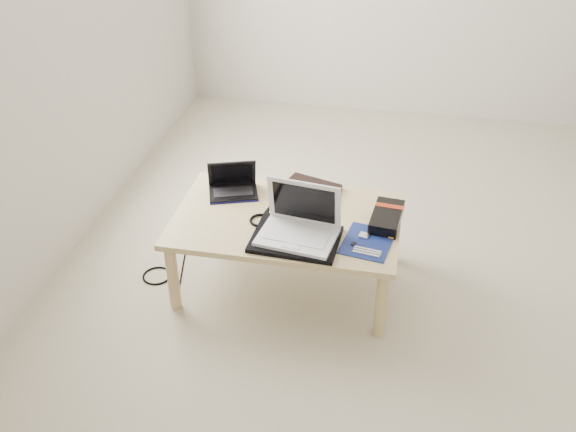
% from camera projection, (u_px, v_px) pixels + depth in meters
% --- Properties ---
extents(ground, '(4.00, 4.00, 0.00)m').
position_uv_depth(ground, '(436.00, 267.00, 3.45)').
color(ground, beige).
rests_on(ground, ground).
extents(coffee_table, '(1.10, 0.70, 0.40)m').
position_uv_depth(coffee_table, '(287.00, 226.00, 3.16)').
color(coffee_table, tan).
rests_on(coffee_table, ground).
extents(book, '(0.34, 0.31, 0.03)m').
position_uv_depth(book, '(309.00, 190.00, 3.31)').
color(book, black).
rests_on(book, coffee_table).
extents(netbook, '(0.29, 0.25, 0.17)m').
position_uv_depth(netbook, '(233.00, 186.00, 3.31)').
color(netbook, black).
rests_on(netbook, coffee_table).
extents(tablet, '(0.28, 0.23, 0.01)m').
position_uv_depth(tablet, '(294.00, 210.00, 3.17)').
color(tablet, black).
rests_on(tablet, coffee_table).
extents(remote, '(0.11, 0.22, 0.02)m').
position_uv_depth(remote, '(319.00, 209.00, 3.18)').
color(remote, '#B4B5B9').
rests_on(remote, coffee_table).
extents(neoprene_sleeve, '(0.41, 0.31, 0.02)m').
position_uv_depth(neoprene_sleeve, '(296.00, 239.00, 2.96)').
color(neoprene_sleeve, black).
rests_on(neoprene_sleeve, coffee_table).
extents(white_laptop, '(0.38, 0.29, 0.25)m').
position_uv_depth(white_laptop, '(299.00, 225.00, 2.95)').
color(white_laptop, white).
rests_on(white_laptop, neoprene_sleeve).
extents(motherboard, '(0.26, 0.30, 0.01)m').
position_uv_depth(motherboard, '(368.00, 242.00, 2.95)').
color(motherboard, '#0C1A51').
rests_on(motherboard, coffee_table).
extents(gpu_box, '(0.16, 0.28, 0.06)m').
position_uv_depth(gpu_box, '(387.00, 217.00, 3.08)').
color(gpu_box, black).
rests_on(gpu_box, coffee_table).
extents(cable_coil, '(0.12, 0.12, 0.01)m').
position_uv_depth(cable_coil, '(261.00, 220.00, 3.10)').
color(cable_coil, black).
rests_on(cable_coil, coffee_table).
extents(floor_cable_coil, '(0.18, 0.18, 0.01)m').
position_uv_depth(floor_cable_coil, '(157.00, 276.00, 3.38)').
color(floor_cable_coil, black).
rests_on(floor_cable_coil, ground).
extents(floor_cable_trail, '(0.08, 0.30, 0.01)m').
position_uv_depth(floor_cable_trail, '(182.00, 270.00, 3.42)').
color(floor_cable_trail, black).
rests_on(floor_cable_trail, ground).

